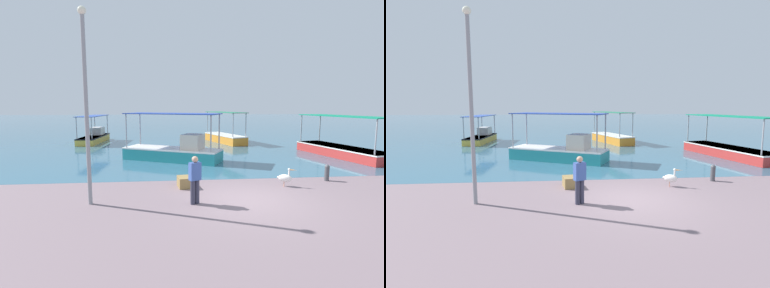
# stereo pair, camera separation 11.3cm
# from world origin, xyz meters

# --- Properties ---
(ground) EXTENTS (120.00, 120.00, 0.00)m
(ground) POSITION_xyz_m (0.00, 0.00, 0.00)
(ground) COLOR slate
(harbor_water) EXTENTS (110.00, 90.00, 0.00)m
(harbor_water) POSITION_xyz_m (0.00, 48.00, 0.00)
(harbor_water) COLOR #346179
(harbor_water) RESTS_ON ground
(fishing_boat_center) EXTENTS (3.29, 7.28, 2.71)m
(fishing_boat_center) POSITION_xyz_m (8.84, 8.33, 0.52)
(fishing_boat_center) COLOR #BA302D
(fishing_boat_center) RESTS_ON harbor_water
(fishing_boat_near_right) EXTENTS (3.07, 5.49, 2.76)m
(fishing_boat_near_right) POSITION_xyz_m (2.59, 16.29, 0.55)
(fishing_boat_near_right) COLOR orange
(fishing_boat_near_right) RESTS_ON harbor_water
(fishing_boat_near_left) EXTENTS (6.29, 4.47, 2.91)m
(fishing_boat_near_left) POSITION_xyz_m (-2.33, 7.99, 0.64)
(fishing_boat_near_left) COLOR teal
(fishing_boat_near_left) RESTS_ON harbor_water
(fishing_boat_outer) EXTENTS (1.98, 5.65, 2.44)m
(fishing_boat_outer) POSITION_xyz_m (-9.31, 17.72, 0.55)
(fishing_boat_outer) COLOR gold
(fishing_boat_outer) RESTS_ON harbor_water
(pelican) EXTENTS (0.75, 0.51, 0.80)m
(pelican) POSITION_xyz_m (2.09, 1.59, 0.38)
(pelican) COLOR #E0997A
(pelican) RESTS_ON ground
(lamp_post) EXTENTS (0.28, 0.28, 6.59)m
(lamp_post) POSITION_xyz_m (-5.58, 0.06, 3.66)
(lamp_post) COLOR gray
(lamp_post) RESTS_ON ground
(mooring_bollard) EXTENTS (0.22, 0.22, 0.75)m
(mooring_bollard) POSITION_xyz_m (4.36, 2.32, 0.40)
(mooring_bollard) COLOR #47474C
(mooring_bollard) RESTS_ON ground
(fisherman_standing) EXTENTS (0.46, 0.37, 1.69)m
(fisherman_standing) POSITION_xyz_m (-1.95, -0.27, 0.91)
(fisherman_standing) COLOR #353549
(fisherman_standing) RESTS_ON ground
(cargo_crate) EXTENTS (0.61, 0.82, 0.44)m
(cargo_crate) POSITION_xyz_m (-2.16, 1.88, 0.22)
(cargo_crate) COLOR olive
(cargo_crate) RESTS_ON ground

